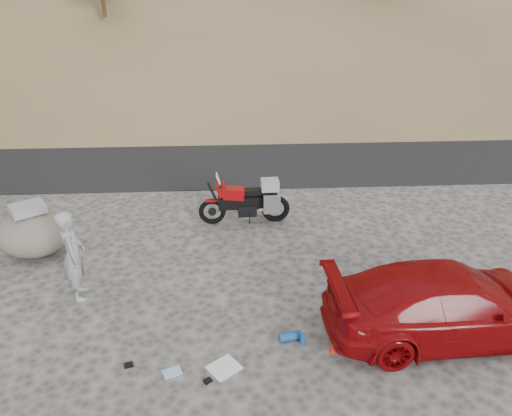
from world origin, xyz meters
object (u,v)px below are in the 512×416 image
(motorcycle, at_px, (249,201))
(red_car, at_px, (444,332))
(boulder, at_px, (33,233))
(man, at_px, (81,295))

(motorcycle, relative_size, red_car, 0.52)
(red_car, xyz_separation_m, boulder, (-8.65, 3.31, 0.56))
(red_car, height_order, boulder, boulder)
(motorcycle, distance_m, boulder, 5.30)
(red_car, bearing_deg, man, 74.37)
(man, xyz_separation_m, boulder, (-1.48, 1.78, 0.56))
(man, distance_m, boulder, 2.38)
(man, height_order, red_car, man)
(red_car, bearing_deg, boulder, 65.50)
(motorcycle, relative_size, boulder, 1.16)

